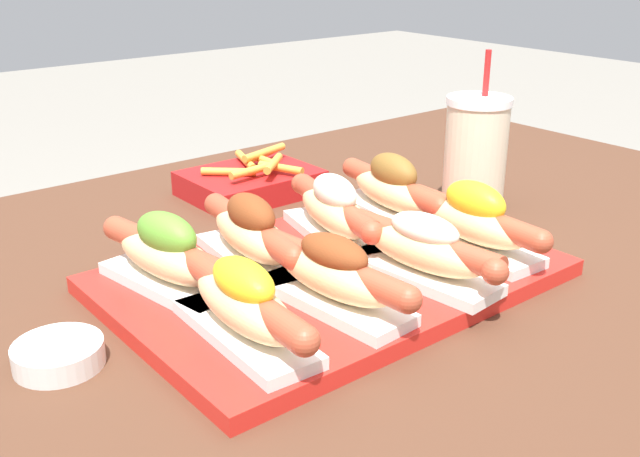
% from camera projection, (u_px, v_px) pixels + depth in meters
% --- Properties ---
extents(serving_tray, '(0.46, 0.32, 0.02)m').
position_uv_depth(serving_tray, '(332.00, 276.00, 0.81)').
color(serving_tray, red).
rests_on(serving_tray, patio_table).
extents(hot_dog_0, '(0.07, 0.21, 0.08)m').
position_uv_depth(hot_dog_0, '(244.00, 304.00, 0.65)').
color(hot_dog_0, white).
rests_on(hot_dog_0, serving_tray).
extents(hot_dog_1, '(0.07, 0.21, 0.07)m').
position_uv_depth(hot_dog_1, '(334.00, 274.00, 0.71)').
color(hot_dog_1, white).
rests_on(hot_dog_1, serving_tray).
extents(hot_dog_2, '(0.08, 0.21, 0.07)m').
position_uv_depth(hot_dog_2, '(421.00, 250.00, 0.77)').
color(hot_dog_2, white).
rests_on(hot_dog_2, serving_tray).
extents(hot_dog_3, '(0.07, 0.21, 0.08)m').
position_uv_depth(hot_dog_3, '(474.00, 221.00, 0.84)').
color(hot_dog_3, white).
rests_on(hot_dog_3, serving_tray).
extents(hot_dog_4, '(0.08, 0.21, 0.08)m').
position_uv_depth(hot_dog_4, '(168.00, 255.00, 0.75)').
color(hot_dog_4, white).
rests_on(hot_dog_4, serving_tray).
extents(hot_dog_5, '(0.08, 0.21, 0.08)m').
position_uv_depth(hot_dog_5, '(252.00, 234.00, 0.80)').
color(hot_dog_5, white).
rests_on(hot_dog_5, serving_tray).
extents(hot_dog_6, '(0.10, 0.21, 0.08)m').
position_uv_depth(hot_dog_6, '(333.00, 211.00, 0.87)').
color(hot_dog_6, white).
rests_on(hot_dog_6, serving_tray).
extents(hot_dog_7, '(0.08, 0.21, 0.08)m').
position_uv_depth(hot_dog_7, '(393.00, 189.00, 0.94)').
color(hot_dog_7, white).
rests_on(hot_dog_7, serving_tray).
extents(sauce_bowl, '(0.08, 0.08, 0.02)m').
position_uv_depth(sauce_bowl, '(58.00, 353.00, 0.65)').
color(sauce_bowl, silver).
rests_on(sauce_bowl, patio_table).
extents(drink_cup, '(0.09, 0.09, 0.22)m').
position_uv_depth(drink_cup, '(475.00, 154.00, 1.01)').
color(drink_cup, beige).
rests_on(drink_cup, patio_table).
extents(fries_basket, '(0.18, 0.14, 0.06)m').
position_uv_depth(fries_basket, '(251.00, 181.00, 1.08)').
color(fries_basket, '#B21919').
rests_on(fries_basket, patio_table).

